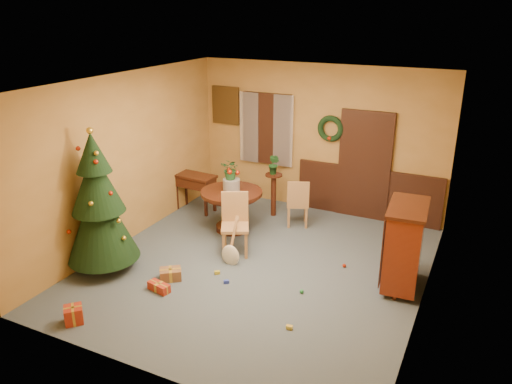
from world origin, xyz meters
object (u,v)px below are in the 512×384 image
Objects in this scene: dining_table at (232,203)px; writing_desk at (195,184)px; christmas_tree at (99,205)px; sideboard at (404,244)px; chair_near at (235,221)px.

writing_desk is at bearing 155.05° from dining_table.
christmas_tree reaches higher than sideboard.
dining_table is at bearing -24.95° from writing_desk.
dining_table is 0.86m from chair_near.
sideboard is at bearing -11.55° from dining_table.
chair_near is 2.01m from writing_desk.
christmas_tree is at bearing -117.61° from dining_table.
christmas_tree is (-1.58, -1.41, 0.53)m from chair_near.
sideboard is (3.18, -0.65, 0.15)m from dining_table.
christmas_tree is (-1.12, -2.14, 0.54)m from dining_table.
christmas_tree reaches higher than dining_table.
chair_near is 1.18× the size of writing_desk.
writing_desk is 0.68× the size of sideboard.
chair_near is 2.18m from christmas_tree.
sideboard is (2.72, 0.08, 0.13)m from chair_near.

